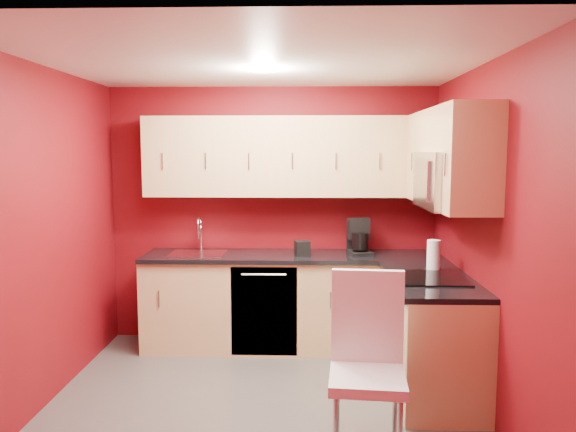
# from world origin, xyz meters

# --- Properties ---
(floor) EXTENTS (3.20, 3.20, 0.00)m
(floor) POSITION_xyz_m (0.00, 0.00, 0.00)
(floor) COLOR #484643
(floor) RESTS_ON ground
(ceiling) EXTENTS (3.20, 3.20, 0.00)m
(ceiling) POSITION_xyz_m (0.00, 0.00, 2.50)
(ceiling) COLOR white
(ceiling) RESTS_ON wall_back
(wall_back) EXTENTS (3.20, 0.00, 3.20)m
(wall_back) POSITION_xyz_m (0.00, 1.50, 1.25)
(wall_back) COLOR maroon
(wall_back) RESTS_ON floor
(wall_front) EXTENTS (3.20, 0.00, 3.20)m
(wall_front) POSITION_xyz_m (0.00, -1.50, 1.25)
(wall_front) COLOR maroon
(wall_front) RESTS_ON floor
(wall_left) EXTENTS (0.00, 3.00, 3.00)m
(wall_left) POSITION_xyz_m (-1.60, 0.00, 1.25)
(wall_left) COLOR maroon
(wall_left) RESTS_ON floor
(wall_right) EXTENTS (0.00, 3.00, 3.00)m
(wall_right) POSITION_xyz_m (1.60, 0.00, 1.25)
(wall_right) COLOR maroon
(wall_right) RESTS_ON floor
(base_cabinets_back) EXTENTS (2.80, 0.60, 0.87)m
(base_cabinets_back) POSITION_xyz_m (0.20, 1.20, 0.43)
(base_cabinets_back) COLOR tan
(base_cabinets_back) RESTS_ON floor
(base_cabinets_right) EXTENTS (0.60, 1.30, 0.87)m
(base_cabinets_right) POSITION_xyz_m (1.30, 0.25, 0.43)
(base_cabinets_right) COLOR tan
(base_cabinets_right) RESTS_ON floor
(countertop_back) EXTENTS (2.80, 0.63, 0.04)m
(countertop_back) POSITION_xyz_m (0.20, 1.19, 0.89)
(countertop_back) COLOR black
(countertop_back) RESTS_ON base_cabinets_back
(countertop_right) EXTENTS (0.63, 1.27, 0.04)m
(countertop_right) POSITION_xyz_m (1.29, 0.23, 0.89)
(countertop_right) COLOR black
(countertop_right) RESTS_ON base_cabinets_right
(upper_cabinets_back) EXTENTS (2.80, 0.35, 0.75)m
(upper_cabinets_back) POSITION_xyz_m (0.20, 1.32, 1.83)
(upper_cabinets_back) COLOR tan
(upper_cabinets_back) RESTS_ON wall_back
(upper_cabinets_right) EXTENTS (0.35, 1.55, 0.75)m
(upper_cabinets_right) POSITION_xyz_m (1.42, 0.44, 1.89)
(upper_cabinets_right) COLOR tan
(upper_cabinets_right) RESTS_ON wall_right
(microwave) EXTENTS (0.42, 0.76, 0.42)m
(microwave) POSITION_xyz_m (1.39, 0.20, 1.66)
(microwave) COLOR silver
(microwave) RESTS_ON upper_cabinets_right
(cooktop) EXTENTS (0.50, 0.55, 0.01)m
(cooktop) POSITION_xyz_m (1.28, 0.20, 0.92)
(cooktop) COLOR black
(cooktop) RESTS_ON countertop_right
(sink) EXTENTS (0.52, 0.42, 0.35)m
(sink) POSITION_xyz_m (-0.70, 1.20, 0.94)
(sink) COLOR silver
(sink) RESTS_ON countertop_back
(dishwasher_front) EXTENTS (0.60, 0.02, 0.82)m
(dishwasher_front) POSITION_xyz_m (-0.05, 0.91, 0.43)
(dishwasher_front) COLOR black
(dishwasher_front) RESTS_ON base_cabinets_back
(downlight) EXTENTS (0.20, 0.20, 0.01)m
(downlight) POSITION_xyz_m (0.00, 0.30, 2.48)
(downlight) COLOR white
(downlight) RESTS_ON ceiling
(coffee_maker) EXTENTS (0.25, 0.30, 0.33)m
(coffee_maker) POSITION_xyz_m (0.84, 1.20, 1.08)
(coffee_maker) COLOR black
(coffee_maker) RESTS_ON countertop_back
(napkin_holder) EXTENTS (0.16, 0.16, 0.14)m
(napkin_holder) POSITION_xyz_m (0.29, 1.12, 0.98)
(napkin_holder) COLOR black
(napkin_holder) RESTS_ON countertop_back
(paper_towel) EXTENTS (0.15, 0.15, 0.25)m
(paper_towel) POSITION_xyz_m (1.36, 0.49, 1.04)
(paper_towel) COLOR white
(paper_towel) RESTS_ON countertop_right
(dining_chair) EXTENTS (0.50, 0.52, 1.13)m
(dining_chair) POSITION_xyz_m (0.70, -0.73, 0.56)
(dining_chair) COLOR silver
(dining_chair) RESTS_ON floor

